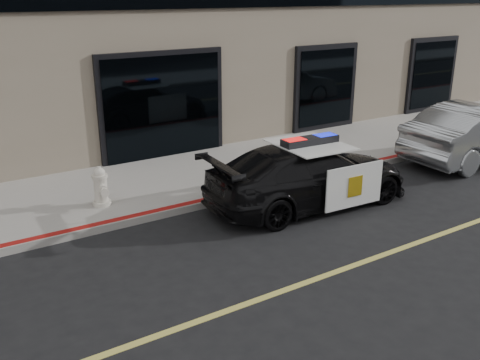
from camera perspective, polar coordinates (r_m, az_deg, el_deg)
ground at (r=9.69m, az=15.77°, el=-7.45°), size 120.00×120.00×0.00m
sidewalk_n at (r=13.39m, az=-0.96°, el=1.26°), size 60.00×3.50×0.15m
police_car at (r=11.21m, az=7.33°, el=0.57°), size 2.36×4.71×1.47m
fire_hydrant at (r=11.14m, az=-14.63°, el=-0.76°), size 0.37×0.51×0.82m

